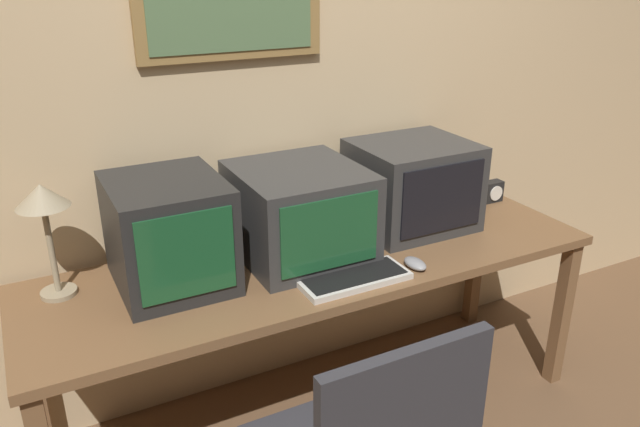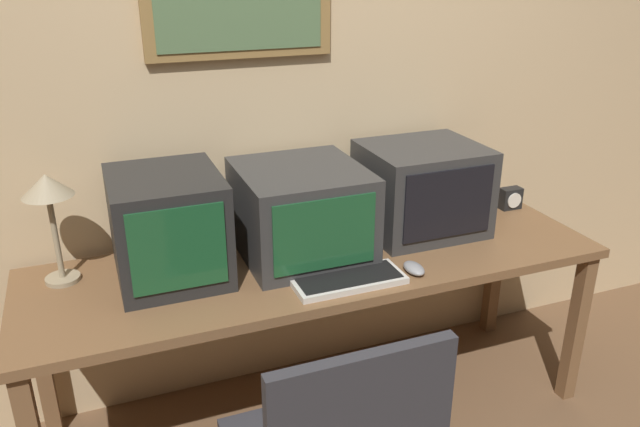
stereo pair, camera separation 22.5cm
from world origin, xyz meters
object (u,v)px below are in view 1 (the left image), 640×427
object	(u,v)px
desk_lamp	(43,208)
mouse_near_keyboard	(415,264)
monitor_right	(412,185)
desk_clock	(492,191)
monitor_center	(300,212)
keyboard_main	(354,278)
monitor_left	(169,233)

from	to	relation	value
desk_lamp	mouse_near_keyboard	bearing A→B (deg)	-18.45
monitor_right	desk_clock	size ratio (longest dim) A/B	4.79
monitor_center	keyboard_main	size ratio (longest dim) A/B	1.24
desk_lamp	keyboard_main	bearing A→B (deg)	-22.31
mouse_near_keyboard	desk_lamp	distance (m)	1.26
keyboard_main	monitor_left	bearing A→B (deg)	152.37
keyboard_main	desk_clock	distance (m)	1.02
desk_lamp	monitor_left	bearing A→B (deg)	-13.39
monitor_right	desk_clock	bearing A→B (deg)	5.85
keyboard_main	mouse_near_keyboard	distance (m)	0.25
desk_clock	desk_lamp	xyz separation A→B (m)	(-1.87, 0.01, 0.26)
mouse_near_keyboard	desk_clock	xyz separation A→B (m)	(0.70, 0.38, 0.03)
keyboard_main	desk_clock	world-z (taller)	desk_clock
mouse_near_keyboard	desk_clock	bearing A→B (deg)	28.65
monitor_center	mouse_near_keyboard	size ratio (longest dim) A/B	4.51
monitor_left	desk_lamp	world-z (taller)	desk_lamp
monitor_center	keyboard_main	bearing A→B (deg)	-76.50
monitor_right	desk_clock	xyz separation A→B (m)	(0.49, 0.05, -0.13)
monitor_left	desk_clock	distance (m)	1.51
monitor_center	keyboard_main	xyz separation A→B (m)	(0.07, -0.29, -0.16)
monitor_right	desk_lamp	xyz separation A→B (m)	(-1.38, 0.06, 0.14)
monitor_left	monitor_center	world-z (taller)	monitor_left
monitor_right	keyboard_main	world-z (taller)	monitor_right
monitor_right	desk_clock	distance (m)	0.51
mouse_near_keyboard	monitor_right	bearing A→B (deg)	57.56
keyboard_main	desk_lamp	distance (m)	1.04
desk_clock	mouse_near_keyboard	bearing A→B (deg)	-151.35
desk_clock	monitor_right	bearing A→B (deg)	-174.15
monitor_right	mouse_near_keyboard	distance (m)	0.43
keyboard_main	desk_lamp	size ratio (longest dim) A/B	1.00
monitor_left	keyboard_main	world-z (taller)	monitor_left
monitor_center	desk_clock	size ratio (longest dim) A/B	5.05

